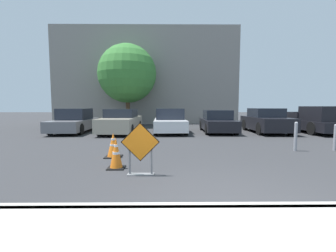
# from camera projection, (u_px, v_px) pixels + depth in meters

# --- Properties ---
(ground_plane) EXTENTS (96.00, 96.00, 0.00)m
(ground_plane) POSITION_uv_depth(u_px,v_px,m) (184.00, 133.00, 13.33)
(ground_plane) COLOR #333335
(curb_lip) EXTENTS (30.47, 0.20, 0.14)m
(curb_lip) POSITION_uv_depth(u_px,v_px,m) (239.00, 209.00, 3.36)
(curb_lip) COLOR #ADAAA3
(curb_lip) RESTS_ON ground_plane
(road_closed_sign) EXTENTS (0.90, 0.20, 1.24)m
(road_closed_sign) POSITION_uv_depth(u_px,v_px,m) (140.00, 147.00, 5.18)
(road_closed_sign) COLOR black
(road_closed_sign) RESTS_ON ground_plane
(traffic_cone_nearest) EXTENTS (0.43, 0.43, 0.81)m
(traffic_cone_nearest) POSITION_uv_depth(u_px,v_px,m) (116.00, 153.00, 5.80)
(traffic_cone_nearest) COLOR black
(traffic_cone_nearest) RESTS_ON ground_plane
(traffic_cone_second) EXTENTS (0.51, 0.51, 0.78)m
(traffic_cone_second) POSITION_uv_depth(u_px,v_px,m) (113.00, 145.00, 7.08)
(traffic_cone_second) COLOR black
(traffic_cone_second) RESTS_ON ground_plane
(parked_car_nearest) EXTENTS (1.99, 4.68, 1.47)m
(parked_car_nearest) POSITION_uv_depth(u_px,v_px,m) (75.00, 121.00, 13.96)
(parked_car_nearest) COLOR slate
(parked_car_nearest) RESTS_ON ground_plane
(parked_car_second) EXTENTS (2.03, 4.74, 1.44)m
(parked_car_second) POSITION_uv_depth(u_px,v_px,m) (121.00, 122.00, 13.63)
(parked_car_second) COLOR #A39984
(parked_car_second) RESTS_ON ground_plane
(parked_car_third) EXTENTS (1.96, 4.09, 1.47)m
(parked_car_third) POSITION_uv_depth(u_px,v_px,m) (170.00, 122.00, 13.68)
(parked_car_third) COLOR silver
(parked_car_third) RESTS_ON ground_plane
(parked_car_fourth) EXTENTS (1.94, 4.15, 1.37)m
(parked_car_fourth) POSITION_uv_depth(u_px,v_px,m) (217.00, 122.00, 13.91)
(parked_car_fourth) COLOR black
(parked_car_fourth) RESTS_ON ground_plane
(parked_car_fifth) EXTENTS (2.04, 4.31, 1.48)m
(parked_car_fifth) POSITION_uv_depth(u_px,v_px,m) (266.00, 121.00, 13.79)
(parked_car_fifth) COLOR black
(parked_car_fifth) RESTS_ON ground_plane
(pickup_truck) EXTENTS (2.12, 5.39, 1.61)m
(pickup_truck) POSITION_uv_depth(u_px,v_px,m) (315.00, 121.00, 13.70)
(pickup_truck) COLOR black
(pickup_truck) RESTS_ON ground_plane
(bollard_nearest) EXTENTS (0.12, 0.12, 1.06)m
(bollard_nearest) POSITION_uv_depth(u_px,v_px,m) (296.00, 136.00, 8.06)
(bollard_nearest) COLOR gray
(bollard_nearest) RESTS_ON ground_plane
(bollard_second) EXTENTS (0.12, 0.12, 0.97)m
(bollard_second) POSITION_uv_depth(u_px,v_px,m) (335.00, 137.00, 8.08)
(bollard_second) COLOR gray
(bollard_second) RESTS_ON ground_plane
(building_facade_backdrop) EXTENTS (16.71, 5.00, 8.70)m
(building_facade_backdrop) POSITION_uv_depth(u_px,v_px,m) (147.00, 79.00, 22.29)
(building_facade_backdrop) COLOR gray
(building_facade_backdrop) RESTS_ON ground_plane
(street_tree_behind_lot) EXTENTS (4.72, 4.72, 6.61)m
(street_tree_behind_lot) POSITION_uv_depth(u_px,v_px,m) (127.00, 74.00, 18.21)
(street_tree_behind_lot) COLOR #513823
(street_tree_behind_lot) RESTS_ON ground_plane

